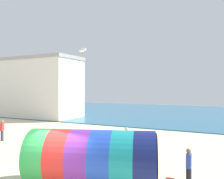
% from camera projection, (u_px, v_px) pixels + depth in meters
% --- Properties ---
extents(sea, '(120.00, 40.00, 0.10)m').
position_uv_depth(sea, '(195.00, 113.00, 44.00)').
color(sea, '#236084').
rests_on(sea, ground).
extents(giant_inflatable_tube, '(6.22, 4.25, 2.53)m').
position_uv_depth(giant_inflatable_tube, '(93.00, 158.00, 11.28)').
color(giant_inflatable_tube, green).
rests_on(giant_inflatable_tube, ground).
extents(kite_handler, '(0.24, 0.37, 1.72)m').
position_uv_depth(kite_handler, '(189.00, 167.00, 11.16)').
color(kite_handler, black).
rests_on(kite_handler, ground).
extents(kite_white_parafoil, '(1.29, 0.92, 0.64)m').
position_uv_depth(kite_white_parafoil, '(82.00, 50.00, 23.56)').
color(kite_white_parafoil, white).
extents(bystander_near_water, '(0.42, 0.36, 1.78)m').
position_uv_depth(bystander_near_water, '(126.00, 140.00, 16.86)').
color(bystander_near_water, '#383D56').
rests_on(bystander_near_water, ground).
extents(bystander_mid_beach, '(0.35, 0.42, 1.77)m').
position_uv_depth(bystander_mid_beach, '(2.00, 130.00, 20.98)').
color(bystander_mid_beach, '#383D56').
rests_on(bystander_mid_beach, ground).
extents(promenade_building, '(12.69, 6.31, 9.12)m').
position_uv_depth(promenade_building, '(39.00, 88.00, 38.25)').
color(promenade_building, silver).
rests_on(promenade_building, ground).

